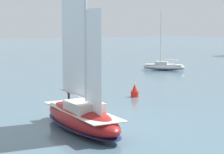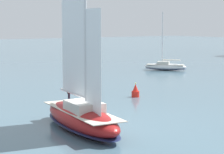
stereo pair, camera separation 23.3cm
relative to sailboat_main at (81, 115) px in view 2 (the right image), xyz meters
The scene contains 4 objects.
ground_plane 1.24m from the sailboat_main, behind, with size 400.00×400.00×0.00m, color slate.
sailboat_main is the anchor object (origin of this frame).
sailboat_moored_near_marina 46.55m from the sailboat_main, 129.36° to the left, with size 7.32×6.51×10.57m.
channel_buoy 16.67m from the sailboat_main, 126.46° to the left, with size 0.90×0.90×1.66m.
Camera 2 is at (29.01, -17.74, 8.39)m, focal length 70.00 mm.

